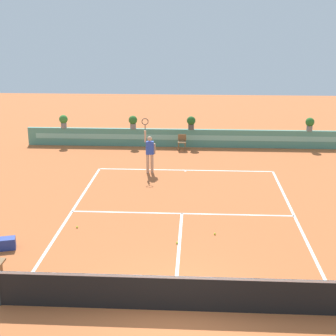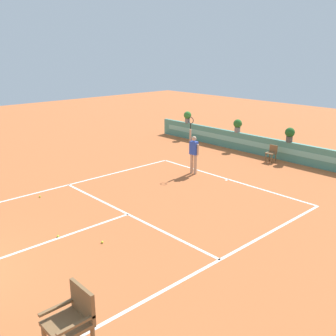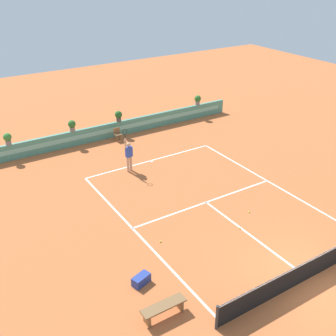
{
  "view_description": "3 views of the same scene",
  "coord_description": "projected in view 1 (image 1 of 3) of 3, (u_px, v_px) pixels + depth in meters",
  "views": [
    {
      "loc": [
        0.48,
        -10.88,
        6.98
      ],
      "look_at": [
        -0.66,
        8.9,
        1.0
      ],
      "focal_mm": 53.75,
      "sensor_mm": 36.0,
      "label": 1
    },
    {
      "loc": [
        9.94,
        -0.91,
        5.45
      ],
      "look_at": [
        -0.66,
        8.9,
        1.0
      ],
      "focal_mm": 41.32,
      "sensor_mm": 36.0,
      "label": 2
    },
    {
      "loc": [
        -10.86,
        -7.28,
        10.83
      ],
      "look_at": [
        -0.66,
        8.9,
        1.0
      ],
      "focal_mm": 44.23,
      "sensor_mm": 36.0,
      "label": 3
    }
  ],
  "objects": [
    {
      "name": "ground_plane",
      "position": [
        182.0,
        218.0,
        18.18
      ],
      "size": [
        60.0,
        60.0,
        0.0
      ],
      "primitive_type": "plane",
      "color": "#BC6033"
    },
    {
      "name": "court_lines",
      "position": [
        182.0,
        210.0,
        18.87
      ],
      "size": [
        8.32,
        11.94,
        0.01
      ],
      "color": "white",
      "rests_on": "ground"
    },
    {
      "name": "net",
      "position": [
        174.0,
        292.0,
        12.3
      ],
      "size": [
        8.92,
        0.1,
        1.0
      ],
      "color": "#333333",
      "rests_on": "ground"
    },
    {
      "name": "back_wall_barrier",
      "position": [
        187.0,
        138.0,
        27.97
      ],
      "size": [
        18.0,
        0.21,
        1.0
      ],
      "color": "#4C8E7A",
      "rests_on": "ground"
    },
    {
      "name": "ball_kid_chair",
      "position": [
        182.0,
        141.0,
        27.29
      ],
      "size": [
        0.44,
        0.44,
        0.85
      ],
      "color": "brown",
      "rests_on": "ground"
    },
    {
      "name": "gear_bag",
      "position": [
        4.0,
        244.0,
        15.69
      ],
      "size": [
        0.77,
        0.55,
        0.36
      ],
      "primitive_type": "cube",
      "rotation": [
        0.0,
        0.0,
        0.3
      ],
      "color": "navy",
      "rests_on": "ground"
    },
    {
      "name": "tennis_player",
      "position": [
        150.0,
        151.0,
        23.12
      ],
      "size": [
        0.62,
        0.27,
        2.58
      ],
      "color": "tan",
      "rests_on": "ground"
    },
    {
      "name": "tennis_ball_near_baseline",
      "position": [
        77.0,
        227.0,
        17.29
      ],
      "size": [
        0.07,
        0.07,
        0.07
      ],
      "primitive_type": "sphere",
      "color": "#CCE033",
      "rests_on": "ground"
    },
    {
      "name": "tennis_ball_mid_court",
      "position": [
        215.0,
        234.0,
        16.75
      ],
      "size": [
        0.07,
        0.07,
        0.07
      ],
      "primitive_type": "sphere",
      "color": "#CCE033",
      "rests_on": "ground"
    },
    {
      "name": "tennis_ball_by_sideline",
      "position": [
        177.0,
        243.0,
        16.08
      ],
      "size": [
        0.07,
        0.07,
        0.07
      ],
      "primitive_type": "sphere",
      "color": "#CCE033",
      "rests_on": "ground"
    },
    {
      "name": "potted_plant_far_left",
      "position": [
        63.0,
        120.0,
        28.08
      ],
      "size": [
        0.48,
        0.48,
        0.72
      ],
      "color": "gray",
      "rests_on": "back_wall_barrier"
    },
    {
      "name": "potted_plant_centre",
      "position": [
        191.0,
        122.0,
        27.69
      ],
      "size": [
        0.48,
        0.48,
        0.72
      ],
      "color": "#514C47",
      "rests_on": "back_wall_barrier"
    },
    {
      "name": "potted_plant_left",
      "position": [
        133.0,
        121.0,
        27.87
      ],
      "size": [
        0.48,
        0.48,
        0.72
      ],
      "color": "gray",
      "rests_on": "back_wall_barrier"
    },
    {
      "name": "potted_plant_far_right",
      "position": [
        310.0,
        123.0,
        27.34
      ],
      "size": [
        0.48,
        0.48,
        0.72
      ],
      "color": "gray",
      "rests_on": "back_wall_barrier"
    }
  ]
}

